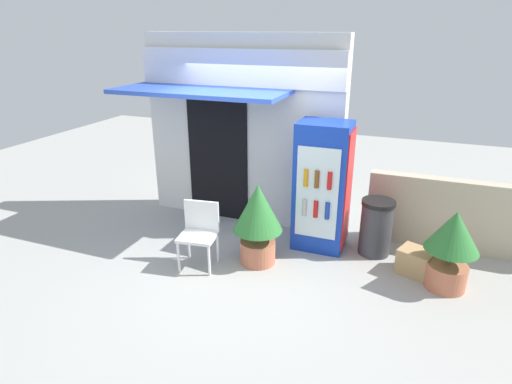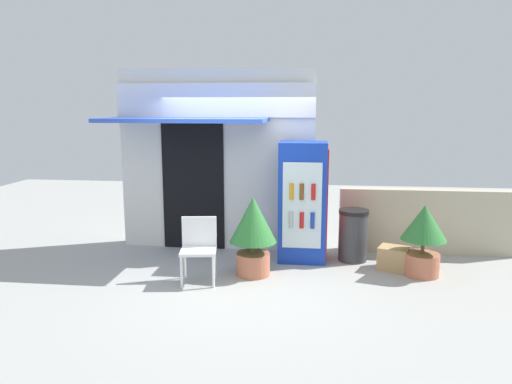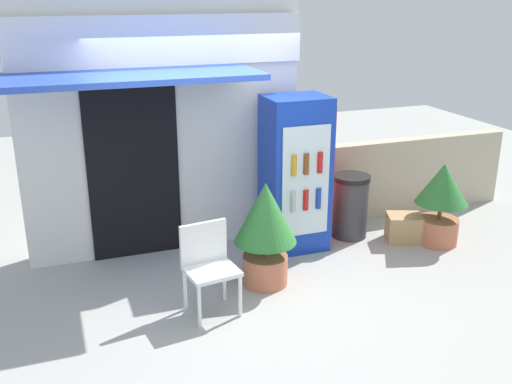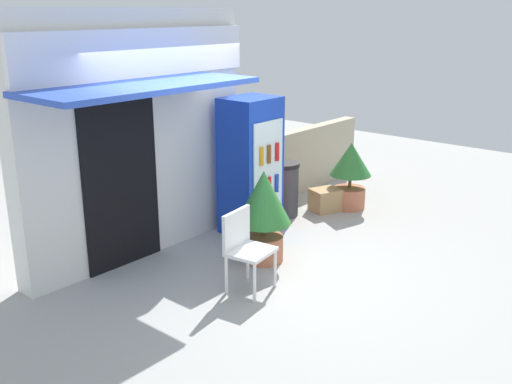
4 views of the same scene
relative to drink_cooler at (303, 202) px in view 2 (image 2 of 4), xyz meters
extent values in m
plane|color=#A3A39E|center=(-1.03, -0.83, -0.92)|extent=(16.00, 16.00, 0.00)
cube|color=silver|center=(-1.43, 0.58, 0.55)|extent=(3.21, 0.30, 2.94)
cube|color=white|center=(-1.43, 0.38, 1.54)|extent=(3.21, 0.08, 0.54)
cube|color=blue|center=(-1.82, -0.09, 1.24)|extent=(2.51, 1.03, 0.06)
cube|color=black|center=(-1.82, 0.41, 0.13)|extent=(1.03, 0.03, 2.11)
cube|color=#1438B2|center=(-0.01, 0.01, 0.00)|extent=(0.72, 0.59, 1.84)
cube|color=silver|center=(-0.01, -0.30, 0.00)|extent=(0.57, 0.02, 1.29)
cube|color=red|center=(0.36, 0.01, 0.00)|extent=(0.02, 0.53, 1.65)
cylinder|color=#B2B2B7|center=(-0.17, -0.31, -0.21)|extent=(0.06, 0.06, 0.24)
cylinder|color=red|center=(-0.01, -0.31, -0.21)|extent=(0.06, 0.06, 0.24)
cylinder|color=#1938A5|center=(0.15, -0.31, -0.21)|extent=(0.06, 0.06, 0.24)
cylinder|color=orange|center=(-0.17, -0.31, 0.21)|extent=(0.06, 0.06, 0.24)
cylinder|color=brown|center=(-0.02, -0.31, 0.21)|extent=(0.06, 0.06, 0.24)
cylinder|color=red|center=(0.15, -0.31, 0.21)|extent=(0.06, 0.06, 0.24)
cylinder|color=white|center=(-1.55, -1.38, -0.70)|extent=(0.04, 0.04, 0.43)
cylinder|color=white|center=(-1.14, -1.32, -0.70)|extent=(0.04, 0.04, 0.43)
cylinder|color=white|center=(-1.60, -1.03, -0.70)|extent=(0.04, 0.04, 0.43)
cylinder|color=white|center=(-1.19, -0.97, -0.70)|extent=(0.04, 0.04, 0.43)
cube|color=white|center=(-1.37, -1.18, -0.47)|extent=(0.53, 0.47, 0.04)
cube|color=white|center=(-1.39, -0.99, -0.25)|extent=(0.47, 0.11, 0.41)
cylinder|color=#BC6B4C|center=(-0.68, -0.78, -0.76)|extent=(0.48, 0.48, 0.32)
cylinder|color=brown|center=(-0.68, -0.78, -0.51)|extent=(0.05, 0.05, 0.17)
cone|color=#2D7533|center=(-0.68, -0.78, -0.11)|extent=(0.66, 0.66, 0.64)
cylinder|color=#BC6B4C|center=(1.70, -0.52, -0.76)|extent=(0.48, 0.48, 0.32)
cylinder|color=brown|center=(1.70, -0.52, -0.50)|extent=(0.05, 0.05, 0.20)
cone|color=#2D7533|center=(1.70, -0.52, -0.15)|extent=(0.63, 0.63, 0.50)
cylinder|color=#38383D|center=(0.78, 0.05, -0.55)|extent=(0.44, 0.44, 0.74)
cylinder|color=black|center=(0.78, 0.05, -0.15)|extent=(0.46, 0.46, 0.06)
cube|color=#B7AD93|center=(2.01, 0.58, -0.39)|extent=(2.84, 0.20, 1.05)
cube|color=tan|center=(1.34, -0.32, -0.75)|extent=(0.51, 0.47, 0.34)
camera|label=1|loc=(1.11, -5.52, 2.08)|focal=29.68mm
camera|label=2|loc=(0.12, -7.26, 1.47)|focal=33.78mm
camera|label=3|loc=(-2.68, -6.03, 2.07)|focal=41.28mm
camera|label=4|loc=(-5.75, -4.97, 2.01)|focal=41.18mm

